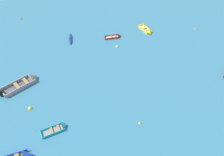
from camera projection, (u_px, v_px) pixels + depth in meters
rowboat_turquoise_far_right at (60, 128)px, 22.31m from camera, size 2.77×2.21×0.86m
kayak_deep_blue_near_right at (70, 39)px, 34.49m from camera, size 1.24×3.12×0.29m
rowboat_grey_near_left at (26, 81)px, 27.22m from camera, size 4.02×4.44×1.42m
rowboat_maroon_outer_right at (116, 37)px, 35.02m from camera, size 2.80×1.63×0.80m
rowboat_yellow_cluster_outer at (147, 31)px, 36.14m from camera, size 2.43×3.09×0.86m
mooring_buoy_between_boats_right at (21, 19)px, 39.58m from camera, size 0.37×0.37×0.37m
mooring_buoy_far_field at (140, 123)px, 22.86m from camera, size 0.31×0.31×0.31m
mooring_buoy_midfield at (117, 47)px, 33.10m from camera, size 0.43×0.43×0.43m
mooring_buoy_near_foreground at (196, 29)px, 36.91m from camera, size 0.32×0.32×0.32m
mooring_buoy_between_boats_left at (30, 109)px, 24.30m from camera, size 0.45×0.45×0.45m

